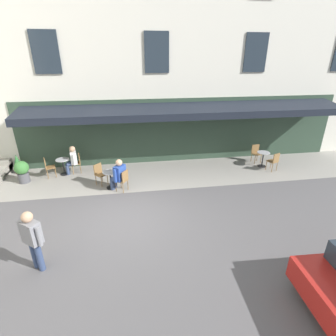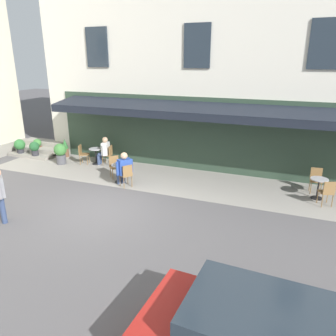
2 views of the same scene
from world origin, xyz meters
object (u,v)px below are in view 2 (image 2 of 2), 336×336
object	(u,v)px
cafe_chair_wicker_near_door	(82,153)
seated_companion_in_white	(104,150)
potted_plant_mid_terrace	(65,148)
potted_plant_entrance_left	(60,153)
cafe_chair_wicker_kerbside	(109,153)
cafe_chair_wicker_facing_street	(127,174)
seated_patron_in_blue	(124,168)
potted_plant_entrance_right	(38,147)
cafe_table_near_entrance	(318,186)
cafe_table_streetside	(119,171)
cafe_chair_wicker_by_window	(115,165)
cafe_table_mid_terrace	(96,154)
cafe_chair_wicker_corner_right	(316,178)
potted_plant_by_steps	(35,149)
potted_plant_under_sign	(20,146)
cafe_chair_wicker_under_awning	(327,191)

from	to	relation	value
cafe_chair_wicker_near_door	seated_companion_in_white	bearing A→B (deg)	-163.15
potted_plant_mid_terrace	potted_plant_entrance_left	size ratio (longest dim) A/B	0.95
cafe_chair_wicker_kerbside	cafe_chair_wicker_facing_street	distance (m)	3.05
cafe_chair_wicker_kerbside	seated_patron_in_blue	bearing A→B (deg)	133.06
cafe_chair_wicker_near_door	potted_plant_entrance_right	bearing A→B (deg)	-10.83
cafe_chair_wicker_kerbside	potted_plant_mid_terrace	size ratio (longest dim) A/B	0.98
cafe_table_near_entrance	seated_companion_in_white	world-z (taller)	seated_companion_in_white
cafe_table_streetside	seated_companion_in_white	distance (m)	2.55
cafe_chair_wicker_by_window	potted_plant_entrance_right	world-z (taller)	cafe_chair_wicker_by_window
cafe_table_mid_terrace	potted_plant_mid_terrace	xyz separation A→B (m)	(2.12, -0.47, -0.04)
cafe_chair_wicker_corner_right	potted_plant_by_steps	size ratio (longest dim) A/B	1.08
cafe_table_near_entrance	potted_plant_entrance_left	world-z (taller)	potted_plant_entrance_left
potted_plant_under_sign	cafe_chair_wicker_facing_street	bearing A→B (deg)	165.64
cafe_table_near_entrance	potted_plant_mid_terrace	xyz separation A→B (m)	(11.64, -1.02, -0.04)
seated_patron_in_blue	potted_plant_by_steps	size ratio (longest dim) A/B	1.62
potted_plant_under_sign	potted_plant_entrance_left	xyz separation A→B (m)	(-2.81, 0.34, 0.04)
seated_patron_in_blue	cafe_chair_wicker_facing_street	bearing A→B (deg)	145.92
cafe_chair_wicker_facing_street	cafe_chair_wicker_by_window	distance (m)	1.26
potted_plant_by_steps	potted_plant_entrance_left	bearing A→B (deg)	171.79
cafe_table_streetside	potted_plant_entrance_left	size ratio (longest dim) A/B	0.77
cafe_chair_wicker_corner_right	seated_companion_in_white	world-z (taller)	seated_companion_in_white
potted_plant_by_steps	potted_plant_mid_terrace	xyz separation A→B (m)	(-1.22, -0.79, -0.03)
cafe_chair_wicker_corner_right	potted_plant_mid_terrace	size ratio (longest dim) A/B	0.98
cafe_table_streetside	cafe_chair_wicker_under_awning	bearing A→B (deg)	-175.66
cafe_chair_wicker_facing_street	seated_companion_in_white	distance (m)	3.17
potted_plant_mid_terrace	cafe_chair_wicker_facing_street	bearing A→B (deg)	152.47
cafe_table_mid_terrace	cafe_chair_wicker_corner_right	bearing A→B (deg)	-179.49
potted_plant_under_sign	cafe_table_near_entrance	bearing A→B (deg)	178.74
seated_patron_in_blue	seated_companion_in_white	distance (m)	2.95
cafe_chair_wicker_facing_street	potted_plant_entrance_right	xyz separation A→B (m)	(6.56, -2.46, -0.18)
cafe_chair_wicker_under_awning	cafe_table_mid_terrace	world-z (taller)	cafe_chair_wicker_under_awning
cafe_chair_wicker_kerbside	seated_companion_in_white	bearing A→B (deg)	12.47
cafe_chair_wicker_under_awning	cafe_chair_wicker_facing_street	size ratio (longest dim) A/B	1.00
cafe_table_mid_terrace	potted_plant_under_sign	distance (m)	4.37
cafe_table_near_entrance	potted_plant_under_sign	size ratio (longest dim) A/B	0.87
cafe_chair_wicker_near_door	cafe_chair_wicker_kerbside	distance (m)	1.26
cafe_chair_wicker_near_door	cafe_chair_wicker_facing_street	distance (m)	3.80
potted_plant_entrance_right	cafe_table_streetside	bearing A→B (deg)	160.76
seated_companion_in_white	potted_plant_by_steps	xyz separation A→B (m)	(3.75, 0.41, -0.22)
cafe_chair_wicker_near_door	cafe_chair_wicker_facing_street	size ratio (longest dim) A/B	1.00
cafe_table_mid_terrace	seated_companion_in_white	world-z (taller)	seated_companion_in_white
cafe_chair_wicker_by_window	potted_plant_entrance_right	distance (m)	5.82
potted_plant_entrance_left	potted_plant_under_sign	bearing A→B (deg)	-6.89
cafe_table_mid_terrace	potted_plant_entrance_right	xyz separation A→B (m)	(3.83, -0.40, -0.12)
cafe_table_mid_terrace	cafe_chair_wicker_kerbside	world-z (taller)	cafe_chair_wicker_kerbside
cafe_chair_wicker_kerbside	potted_plant_entrance_right	size ratio (longest dim) A/B	1.16
cafe_chair_wicker_near_door	potted_plant_by_steps	distance (m)	2.75
cafe_table_mid_terrace	cafe_chair_wicker_under_awning	bearing A→B (deg)	173.41
cafe_chair_wicker_facing_street	potted_plant_entrance_left	bearing A→B (deg)	-19.01
cafe_table_mid_terrace	cafe_table_streetside	bearing A→B (deg)	142.39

